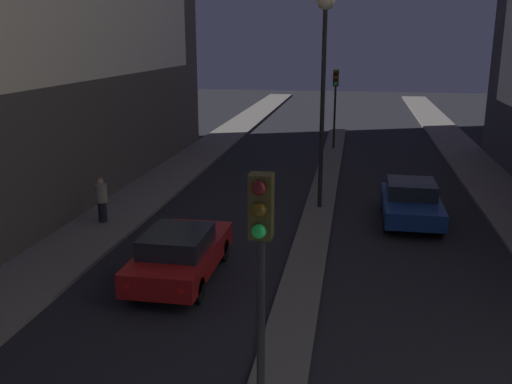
# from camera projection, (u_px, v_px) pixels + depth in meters

# --- Properties ---
(median_strip) EXTENTS (1.09, 35.02, 0.14)m
(median_strip) POSITION_uv_depth(u_px,v_px,m) (322.00, 198.00, 22.82)
(median_strip) COLOR #56544F
(median_strip) RESTS_ON ground
(traffic_light_near) EXTENTS (0.32, 0.42, 4.41)m
(traffic_light_near) POSITION_uv_depth(u_px,v_px,m) (261.00, 256.00, 7.87)
(traffic_light_near) COLOR black
(traffic_light_near) RESTS_ON median_strip
(traffic_light_mid) EXTENTS (0.32, 0.42, 4.41)m
(traffic_light_mid) POSITION_uv_depth(u_px,v_px,m) (335.00, 91.00, 31.74)
(traffic_light_mid) COLOR black
(traffic_light_mid) RESTS_ON median_strip
(street_lamp) EXTENTS (0.63, 0.63, 7.67)m
(street_lamp) POSITION_uv_depth(u_px,v_px,m) (324.00, 49.00, 19.89)
(street_lamp) COLOR black
(street_lamp) RESTS_ON median_strip
(car_left_lane) EXTENTS (1.87, 4.38, 1.42)m
(car_left_lane) POSITION_uv_depth(u_px,v_px,m) (180.00, 253.00, 15.18)
(car_left_lane) COLOR maroon
(car_left_lane) RESTS_ON ground
(car_right_lane) EXTENTS (1.93, 4.10, 1.40)m
(car_right_lane) POSITION_uv_depth(u_px,v_px,m) (411.00, 202.00, 19.97)
(car_right_lane) COLOR navy
(car_right_lane) RESTS_ON ground
(pedestrian_on_left_sidewalk) EXTENTS (0.39, 0.39, 1.54)m
(pedestrian_on_left_sidewalk) POSITION_uv_depth(u_px,v_px,m) (102.00, 199.00, 19.49)
(pedestrian_on_left_sidewalk) COLOR black
(pedestrian_on_left_sidewalk) RESTS_ON sidewalk_left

